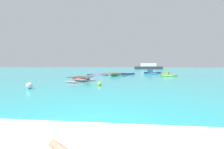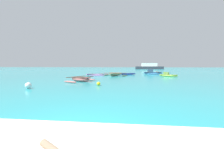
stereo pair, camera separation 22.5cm
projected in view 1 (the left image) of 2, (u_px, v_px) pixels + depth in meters
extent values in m
plane|color=teal|center=(75.00, 142.00, 3.70)|extent=(240.00, 240.00, 0.00)
ellipsoid|color=#AF605C|center=(81.00, 79.00, 17.25)|extent=(2.87, 1.94, 0.50)
cube|color=brown|center=(81.00, 78.00, 17.24)|extent=(2.65, 1.81, 0.08)
cylinder|color=brown|center=(85.00, 77.00, 16.89)|extent=(1.47, 2.78, 0.07)
cylinder|color=brown|center=(77.00, 77.00, 17.58)|extent=(1.47, 2.78, 0.07)
ellipsoid|color=#AF605C|center=(90.00, 80.00, 18.56)|extent=(1.81, 1.06, 0.20)
ellipsoid|color=#AF605C|center=(71.00, 82.00, 15.97)|extent=(1.81, 1.06, 0.20)
ellipsoid|color=#ACD949|center=(168.00, 76.00, 24.50)|extent=(2.80, 2.02, 0.35)
cube|color=olive|center=(168.00, 75.00, 24.49)|extent=(2.59, 1.88, 0.08)
cube|color=olive|center=(166.00, 73.00, 24.71)|extent=(0.94, 0.82, 0.39)
ellipsoid|color=#CC90CE|center=(97.00, 75.00, 27.39)|extent=(4.19, 1.33, 0.30)
cube|color=slate|center=(97.00, 74.00, 27.38)|extent=(3.86, 1.24, 0.08)
cylinder|color=brown|center=(102.00, 74.00, 27.47)|extent=(0.66, 2.95, 0.07)
cylinder|color=brown|center=(92.00, 74.00, 27.28)|extent=(0.66, 2.95, 0.07)
ellipsoid|color=#CC90CE|center=(97.00, 74.00, 28.88)|extent=(2.63, 0.72, 0.20)
ellipsoid|color=#CC90CE|center=(97.00, 75.00, 25.90)|extent=(2.63, 0.72, 0.20)
ellipsoid|color=#384EB6|center=(127.00, 74.00, 28.99)|extent=(3.22, 1.65, 0.34)
cube|color=navy|center=(127.00, 73.00, 28.98)|extent=(2.97, 1.55, 0.08)
ellipsoid|color=teal|center=(152.00, 73.00, 30.82)|extent=(3.82, 0.84, 0.48)
cube|color=#2E4E6A|center=(152.00, 72.00, 30.81)|extent=(3.52, 0.81, 0.08)
cube|color=#2E4E6A|center=(150.00, 71.00, 30.84)|extent=(1.07, 0.71, 0.53)
cylinder|color=brown|center=(157.00, 72.00, 30.72)|extent=(0.08, 2.86, 0.07)
cylinder|color=brown|center=(148.00, 72.00, 30.89)|extent=(0.08, 2.86, 0.07)
ellipsoid|color=teal|center=(151.00, 73.00, 32.25)|extent=(2.84, 0.21, 0.20)
ellipsoid|color=teal|center=(154.00, 74.00, 29.41)|extent=(2.84, 0.21, 0.20)
ellipsoid|color=gray|center=(115.00, 74.00, 26.30)|extent=(2.22, 3.76, 0.47)
cube|color=#4F604B|center=(115.00, 73.00, 26.28)|extent=(2.06, 3.47, 0.08)
cylinder|color=brown|center=(118.00, 73.00, 27.02)|extent=(3.30, 1.57, 0.07)
cylinder|color=brown|center=(113.00, 73.00, 25.54)|extent=(3.30, 1.57, 0.07)
ellipsoid|color=gray|center=(107.00, 75.00, 27.22)|extent=(1.11, 2.10, 0.20)
ellipsoid|color=gray|center=(125.00, 76.00, 25.39)|extent=(1.11, 2.10, 0.20)
sphere|color=white|center=(29.00, 86.00, 12.06)|extent=(0.49, 0.49, 0.49)
sphere|color=yellow|center=(100.00, 84.00, 13.90)|extent=(0.35, 0.35, 0.35)
cube|color=#2D333D|center=(148.00, 68.00, 67.87)|extent=(12.32, 2.71, 1.23)
cube|color=white|center=(148.00, 65.00, 67.78)|extent=(6.78, 2.30, 1.48)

